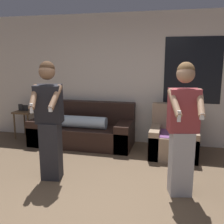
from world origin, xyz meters
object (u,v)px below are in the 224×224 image
couch (83,130)px  armchair (174,139)px  side_table (26,115)px  person_right (183,128)px  person_left (49,120)px

couch → armchair: armchair is taller
side_table → person_right: person_right is taller
couch → person_left: bearing=-86.6°
person_left → person_right: person_left is taller
armchair → person_right: person_right is taller
couch → armchair: bearing=-5.3°
side_table → person_left: bearing=-49.8°
couch → side_table: bearing=173.8°
couch → person_right: size_ratio=1.21×
side_table → person_right: bearing=-28.1°
couch → person_right: 2.64m
person_right → person_left: bearing=179.7°
side_table → person_left: 2.39m
side_table → person_left: person_left is taller
armchair → person_right: bearing=-86.0°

